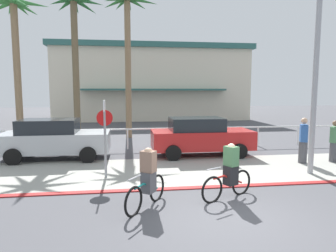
{
  "coord_description": "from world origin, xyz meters",
  "views": [
    {
      "loc": [
        -2.21,
        -6.22,
        2.84
      ],
      "look_at": [
        -0.57,
        6.0,
        1.42
      ],
      "focal_mm": 32.18,
      "sensor_mm": 36.0,
      "label": 1
    }
  ],
  "objects_px": {
    "car_silver_1": "(54,139)",
    "cyclist_red_1": "(229,172)",
    "palm_tree_2": "(75,33)",
    "pedestrian_2": "(334,143)",
    "palm_tree_3": "(128,31)",
    "streetlight_curb": "(321,47)",
    "palm_tree_1": "(15,33)",
    "car_red_2": "(200,136)",
    "pedestrian_1": "(303,142)",
    "cyclist_teal_0": "(147,179)",
    "stop_sign_bike_lane": "(105,127)"
  },
  "relations": [
    {
      "from": "stop_sign_bike_lane",
      "to": "palm_tree_3",
      "type": "height_order",
      "value": "palm_tree_3"
    },
    {
      "from": "palm_tree_2",
      "to": "car_silver_1",
      "type": "bearing_deg",
      "value": -93.09
    },
    {
      "from": "streetlight_curb",
      "to": "pedestrian_2",
      "type": "relative_size",
      "value": 4.44
    },
    {
      "from": "pedestrian_1",
      "to": "palm_tree_2",
      "type": "bearing_deg",
      "value": 145.37
    },
    {
      "from": "pedestrian_1",
      "to": "pedestrian_2",
      "type": "xyz_separation_m",
      "value": [
        1.34,
        0.01,
        -0.07
      ]
    },
    {
      "from": "palm_tree_1",
      "to": "streetlight_curb",
      "type": "bearing_deg",
      "value": -33.54
    },
    {
      "from": "palm_tree_1",
      "to": "cyclist_red_1",
      "type": "relative_size",
      "value": 4.68
    },
    {
      "from": "streetlight_curb",
      "to": "palm_tree_2",
      "type": "distance_m",
      "value": 12.45
    },
    {
      "from": "pedestrian_2",
      "to": "palm_tree_2",
      "type": "bearing_deg",
      "value": 148.79
    },
    {
      "from": "car_red_2",
      "to": "pedestrian_2",
      "type": "distance_m",
      "value": 5.38
    },
    {
      "from": "palm_tree_2",
      "to": "pedestrian_2",
      "type": "height_order",
      "value": "palm_tree_2"
    },
    {
      "from": "palm_tree_2",
      "to": "car_silver_1",
      "type": "xyz_separation_m",
      "value": [
        -0.25,
        -4.6,
        -5.17
      ]
    },
    {
      "from": "streetlight_curb",
      "to": "pedestrian_2",
      "type": "bearing_deg",
      "value": 41.18
    },
    {
      "from": "car_silver_1",
      "to": "cyclist_red_1",
      "type": "bearing_deg",
      "value": -43.42
    },
    {
      "from": "pedestrian_2",
      "to": "palm_tree_3",
      "type": "bearing_deg",
      "value": 136.45
    },
    {
      "from": "stop_sign_bike_lane",
      "to": "streetlight_curb",
      "type": "height_order",
      "value": "streetlight_curb"
    },
    {
      "from": "cyclist_red_1",
      "to": "pedestrian_1",
      "type": "xyz_separation_m",
      "value": [
        4.18,
        3.35,
        0.15
      ]
    },
    {
      "from": "pedestrian_1",
      "to": "pedestrian_2",
      "type": "bearing_deg",
      "value": 0.31
    },
    {
      "from": "palm_tree_1",
      "to": "pedestrian_2",
      "type": "height_order",
      "value": "palm_tree_1"
    },
    {
      "from": "palm_tree_1",
      "to": "palm_tree_3",
      "type": "relative_size",
      "value": 0.91
    },
    {
      "from": "pedestrian_1",
      "to": "palm_tree_3",
      "type": "bearing_deg",
      "value": 131.25
    },
    {
      "from": "palm_tree_2",
      "to": "pedestrian_1",
      "type": "xyz_separation_m",
      "value": [
        9.65,
        -6.67,
        -5.19
      ]
    },
    {
      "from": "palm_tree_3",
      "to": "cyclist_red_1",
      "type": "distance_m",
      "value": 12.71
    },
    {
      "from": "palm_tree_1",
      "to": "palm_tree_2",
      "type": "distance_m",
      "value": 3.03
    },
    {
      "from": "cyclist_teal_0",
      "to": "pedestrian_1",
      "type": "height_order",
      "value": "pedestrian_1"
    },
    {
      "from": "streetlight_curb",
      "to": "car_silver_1",
      "type": "xyz_separation_m",
      "value": [
        -9.3,
        3.76,
        -3.41
      ]
    },
    {
      "from": "stop_sign_bike_lane",
      "to": "palm_tree_2",
      "type": "height_order",
      "value": "palm_tree_2"
    },
    {
      "from": "car_red_2",
      "to": "cyclist_teal_0",
      "type": "relative_size",
      "value": 2.88
    },
    {
      "from": "cyclist_red_1",
      "to": "pedestrian_1",
      "type": "relative_size",
      "value": 0.9
    },
    {
      "from": "streetlight_curb",
      "to": "cyclist_red_1",
      "type": "bearing_deg",
      "value": -155.08
    },
    {
      "from": "car_silver_1",
      "to": "stop_sign_bike_lane",
      "type": "bearing_deg",
      "value": -52.63
    },
    {
      "from": "palm_tree_3",
      "to": "cyclist_teal_0",
      "type": "bearing_deg",
      "value": -88.16
    },
    {
      "from": "streetlight_curb",
      "to": "palm_tree_3",
      "type": "relative_size",
      "value": 0.88
    },
    {
      "from": "streetlight_curb",
      "to": "car_red_2",
      "type": "relative_size",
      "value": 1.7
    },
    {
      "from": "palm_tree_3",
      "to": "streetlight_curb",
      "type": "bearing_deg",
      "value": -56.81
    },
    {
      "from": "palm_tree_1",
      "to": "pedestrian_2",
      "type": "xyz_separation_m",
      "value": [
        14.0,
        -6.29,
        -5.12
      ]
    },
    {
      "from": "car_red_2",
      "to": "cyclist_teal_0",
      "type": "xyz_separation_m",
      "value": [
        -2.71,
        -5.66,
        -0.18
      ]
    },
    {
      "from": "cyclist_teal_0",
      "to": "palm_tree_3",
      "type": "bearing_deg",
      "value": 91.84
    },
    {
      "from": "cyclist_teal_0",
      "to": "pedestrian_2",
      "type": "relative_size",
      "value": 0.91
    },
    {
      "from": "palm_tree_2",
      "to": "pedestrian_2",
      "type": "bearing_deg",
      "value": -31.21
    },
    {
      "from": "palm_tree_1",
      "to": "stop_sign_bike_lane",
      "type": "bearing_deg",
      "value": -55.05
    },
    {
      "from": "car_red_2",
      "to": "pedestrian_1",
      "type": "xyz_separation_m",
      "value": [
        3.67,
        -1.97,
        -0.02
      ]
    },
    {
      "from": "palm_tree_3",
      "to": "pedestrian_2",
      "type": "height_order",
      "value": "palm_tree_3"
    },
    {
      "from": "palm_tree_1",
      "to": "palm_tree_2",
      "type": "height_order",
      "value": "palm_tree_2"
    },
    {
      "from": "car_red_2",
      "to": "cyclist_red_1",
      "type": "height_order",
      "value": "car_red_2"
    },
    {
      "from": "streetlight_curb",
      "to": "car_red_2",
      "type": "bearing_deg",
      "value": 129.87
    },
    {
      "from": "palm_tree_2",
      "to": "cyclist_red_1",
      "type": "distance_m",
      "value": 12.61
    },
    {
      "from": "stop_sign_bike_lane",
      "to": "pedestrian_2",
      "type": "distance_m",
      "value": 9.03
    },
    {
      "from": "palm_tree_1",
      "to": "cyclist_red_1",
      "type": "bearing_deg",
      "value": -48.67
    },
    {
      "from": "palm_tree_2",
      "to": "cyclist_teal_0",
      "type": "bearing_deg",
      "value": -72.48
    }
  ]
}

